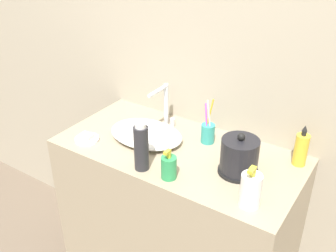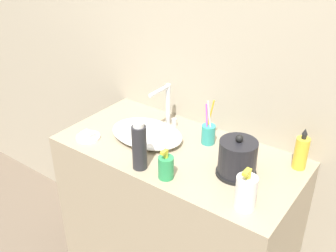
# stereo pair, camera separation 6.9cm
# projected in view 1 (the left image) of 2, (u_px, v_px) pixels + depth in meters

# --- Properties ---
(wall_back) EXTENTS (6.00, 0.04, 2.60)m
(wall_back) POSITION_uv_depth(u_px,v_px,m) (213.00, 45.00, 1.71)
(wall_back) COLOR #ADA38E
(wall_back) RESTS_ON ground_plane
(vanity_counter) EXTENTS (1.06, 0.52, 0.91)m
(vanity_counter) POSITION_uv_depth(u_px,v_px,m) (177.00, 228.00, 1.92)
(vanity_counter) COLOR gray
(vanity_counter) RESTS_ON ground_plane
(sink_basin) EXTENTS (0.35, 0.25, 0.05)m
(sink_basin) POSITION_uv_depth(u_px,v_px,m) (146.00, 134.00, 1.76)
(sink_basin) COLOR white
(sink_basin) RESTS_ON vanity_counter
(faucet) EXTENTS (0.06, 0.15, 0.21)m
(faucet) POSITION_uv_depth(u_px,v_px,m) (165.00, 104.00, 1.82)
(faucet) COLOR silver
(faucet) RESTS_ON vanity_counter
(electric_kettle) EXTENTS (0.16, 0.16, 0.18)m
(electric_kettle) POSITION_uv_depth(u_px,v_px,m) (239.00, 158.00, 1.52)
(electric_kettle) COLOR black
(electric_kettle) RESTS_ON vanity_counter
(toothbrush_cup) EXTENTS (0.06, 0.06, 0.21)m
(toothbrush_cup) POSITION_uv_depth(u_px,v_px,m) (208.00, 132.00, 1.73)
(toothbrush_cup) COLOR teal
(toothbrush_cup) RESTS_ON vanity_counter
(lotion_bottle) EXTENTS (0.07, 0.07, 0.16)m
(lotion_bottle) POSITION_uv_depth(u_px,v_px,m) (251.00, 190.00, 1.35)
(lotion_bottle) COLOR white
(lotion_bottle) RESTS_ON vanity_counter
(shampoo_bottle) EXTENTS (0.05, 0.05, 0.18)m
(shampoo_bottle) POSITION_uv_depth(u_px,v_px,m) (301.00, 149.00, 1.57)
(shampoo_bottle) COLOR gold
(shampoo_bottle) RESTS_ON vanity_counter
(mouthwash_bottle) EXTENTS (0.06, 0.06, 0.13)m
(mouthwash_bottle) POSITION_uv_depth(u_px,v_px,m) (169.00, 167.00, 1.50)
(mouthwash_bottle) COLOR #2D9956
(mouthwash_bottle) RESTS_ON vanity_counter
(hand_cream_bottle) EXTENTS (0.06, 0.06, 0.21)m
(hand_cream_bottle) POSITION_uv_depth(u_px,v_px,m) (141.00, 147.00, 1.53)
(hand_cream_bottle) COLOR #28282D
(hand_cream_bottle) RESTS_ON vanity_counter
(soap_dish) EXTENTS (0.11, 0.11, 0.03)m
(soap_dish) POSITION_uv_depth(u_px,v_px,m) (87.00, 138.00, 1.76)
(soap_dish) COLOR white
(soap_dish) RESTS_ON vanity_counter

